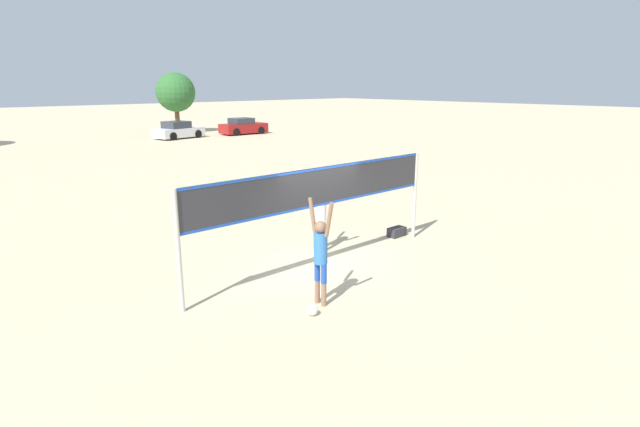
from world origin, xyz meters
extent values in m
plane|color=#C6B28C|center=(0.00, 0.00, 0.00)|extent=(200.00, 200.00, 0.00)
cylinder|color=beige|center=(-3.71, 0.00, 1.26)|extent=(0.10, 0.10, 2.51)
cylinder|color=beige|center=(3.71, 0.00, 1.26)|extent=(0.10, 0.10, 2.51)
cube|color=#2D2D33|center=(0.00, 0.00, 2.04)|extent=(7.31, 0.02, 0.94)
cube|color=#1E4CB2|center=(0.00, 0.00, 2.48)|extent=(7.31, 0.03, 0.06)
cube|color=#1E4CB2|center=(0.00, 0.00, 1.60)|extent=(7.31, 0.03, 0.06)
cylinder|color=#8C664C|center=(-1.42, -1.70, 0.25)|extent=(0.11, 0.11, 0.50)
cylinder|color=#1E47A5|center=(-1.42, -1.70, 0.70)|extent=(0.12, 0.12, 0.41)
cylinder|color=#8C664C|center=(-1.42, -1.50, 0.25)|extent=(0.11, 0.11, 0.50)
cylinder|color=#1E47A5|center=(-1.42, -1.50, 0.70)|extent=(0.12, 0.12, 0.41)
cylinder|color=#3372BF|center=(-1.42, -1.60, 1.22)|extent=(0.28, 0.28, 0.64)
sphere|color=#8C664C|center=(-1.42, -1.60, 1.67)|extent=(0.25, 0.25, 0.25)
cylinder|color=#8C664C|center=(-1.42, -1.84, 1.86)|extent=(0.08, 0.23, 0.72)
cylinder|color=#8C664C|center=(-1.42, -1.35, 1.86)|extent=(0.08, 0.23, 0.72)
cylinder|color=beige|center=(0.87, 1.02, 0.23)|extent=(0.11, 0.11, 0.46)
cylinder|color=white|center=(0.87, 1.02, 0.65)|extent=(0.12, 0.12, 0.38)
cylinder|color=beige|center=(0.87, 0.82, 0.23)|extent=(0.11, 0.11, 0.46)
cylinder|color=white|center=(0.87, 0.82, 0.65)|extent=(0.12, 0.12, 0.38)
cylinder|color=white|center=(0.87, 0.92, 1.14)|extent=(0.28, 0.28, 0.59)
sphere|color=beige|center=(0.87, 0.92, 1.55)|extent=(0.23, 0.23, 0.23)
cylinder|color=beige|center=(0.87, 1.16, 1.73)|extent=(0.08, 0.22, 0.67)
cylinder|color=beige|center=(0.87, 0.69, 1.73)|extent=(0.08, 0.22, 0.67)
sphere|color=white|center=(-1.89, -1.87, 0.11)|extent=(0.23, 0.23, 0.23)
cube|color=#2D2D33|center=(3.43, 0.39, 0.13)|extent=(0.55, 0.31, 0.27)
cube|color=silver|center=(11.24, 29.86, 0.49)|extent=(4.29, 2.55, 0.72)
cube|color=#2D333D|center=(11.04, 29.82, 1.13)|extent=(2.09, 1.99, 0.56)
cylinder|color=black|center=(12.31, 30.95, 0.32)|extent=(0.67, 0.33, 0.64)
cylinder|color=black|center=(12.63, 29.23, 0.32)|extent=(0.67, 0.33, 0.64)
cylinder|color=black|center=(9.85, 30.49, 0.32)|extent=(0.67, 0.33, 0.64)
cylinder|color=black|center=(10.17, 28.77, 0.32)|extent=(0.67, 0.33, 0.64)
cube|color=maroon|center=(17.15, 29.22, 0.53)|extent=(4.15, 1.96, 0.81)
cube|color=#2D333D|center=(16.94, 29.23, 1.18)|extent=(1.90, 1.73, 0.50)
cylinder|color=black|center=(18.45, 30.03, 0.32)|extent=(0.65, 0.24, 0.64)
cylinder|color=black|center=(18.38, 28.32, 0.32)|extent=(0.65, 0.24, 0.64)
cylinder|color=black|center=(15.92, 30.13, 0.32)|extent=(0.65, 0.24, 0.64)
cylinder|color=black|center=(15.85, 28.41, 0.32)|extent=(0.65, 0.24, 0.64)
cylinder|color=brown|center=(13.47, 34.47, 1.33)|extent=(0.42, 0.42, 2.65)
sphere|color=#2D662D|center=(13.47, 34.47, 3.61)|extent=(3.50, 3.50, 3.50)
camera|label=1|loc=(-7.80, -8.66, 4.44)|focal=28.00mm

